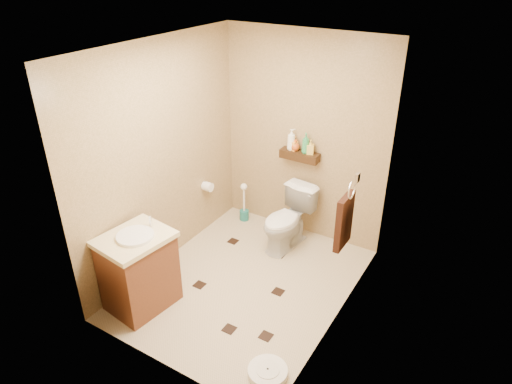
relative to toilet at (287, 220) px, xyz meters
The scene contains 19 objects.
ground 0.91m from the toilet, 93.00° to the right, with size 2.50×2.50×0.00m, color #CBB595.
wall_back 0.94m from the toilet, 95.95° to the left, with size 2.00×0.04×2.40m, color tan.
wall_front 2.25m from the toilet, 91.20° to the right, with size 2.00×0.04×2.40m, color tan.
wall_left 1.58m from the toilet, 141.44° to the right, with size 0.04×2.50×2.40m, color tan.
wall_right 1.52m from the toilet, 41.02° to the right, with size 0.04×2.50×2.40m, color tan.
ceiling 2.21m from the toilet, 93.00° to the right, with size 2.00×2.50×0.02m, color white.
wall_shelf 0.75m from the toilet, 97.34° to the left, with size 0.46×0.14×0.10m, color #39200F.
floor_accents 0.93m from the toilet, 89.75° to the right, with size 1.21×1.37×0.01m.
toilet is the anchor object (origin of this frame).
vanity 1.78m from the toilet, 114.74° to the right, with size 0.61×0.70×0.91m.
bathroom_scale 1.90m from the toilet, 66.82° to the right, with size 0.43×0.43×0.07m.
toilet_brush 0.80m from the toilet, 162.21° to the left, with size 0.12×0.12×0.52m.
towel_ring 1.20m from the toilet, 33.79° to the right, with size 0.12×0.30×0.76m.
toilet_paper 1.03m from the toilet, 169.52° to the right, with size 0.12×0.11×0.12m.
bottle_a 0.92m from the toilet, 114.73° to the left, with size 0.10×0.10×0.25m, color white.
bottle_b 0.87m from the toilet, 110.00° to the left, with size 0.07×0.07×0.16m, color #FE9E35.
bottle_c 0.86m from the toilet, 106.62° to the left, with size 0.10×0.10×0.13m, color #BA4915.
bottle_d 0.90m from the toilet, 85.84° to the left, with size 0.09×0.09×0.23m, color #2F8E51.
bottle_e 0.87m from the toilet, 75.83° to the left, with size 0.07×0.08×0.17m, color #E4BE4C.
Camera 1 is at (2.05, -3.17, 3.10)m, focal length 32.00 mm.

